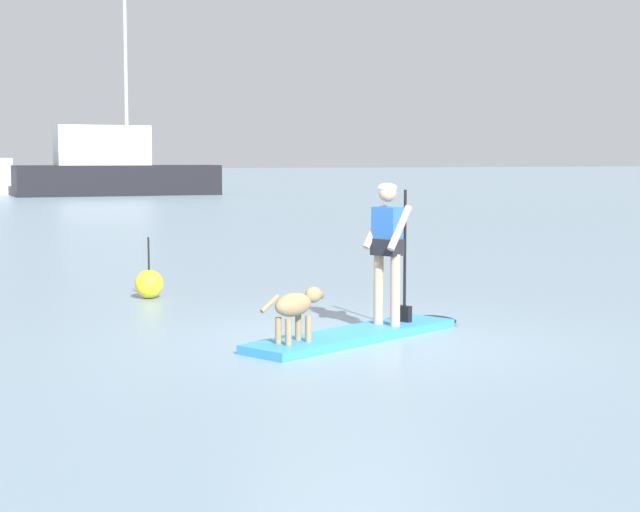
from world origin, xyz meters
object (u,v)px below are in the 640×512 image
Objects in this scene: person_paddler at (388,243)px; dog at (296,306)px; moored_boat_far_port at (113,169)px; marker_buoy at (149,284)px; paddleboard at (366,333)px.

dog is at bearing -155.80° from person_paddler.
marker_buoy is at bearing -101.14° from moored_boat_far_port.
paddleboard is 1.94× the size of person_paddler.
person_paddler is (0.37, 0.17, 1.05)m from paddleboard.
paddleboard is 4.63m from marker_buoy.
marker_buoy is (-0.47, 4.84, -0.28)m from dog.
person_paddler is 4.69m from marker_buoy.
moored_boat_far_port is at bearing 80.49° from dog.
person_paddler reaches higher than marker_buoy.
person_paddler is 48.01m from moored_boat_far_port.
person_paddler is at bearing -65.32° from marker_buoy.
marker_buoy is at bearing 114.68° from person_paddler.
person_paddler is 1.85× the size of marker_buoy.
dog is 0.99× the size of marker_buoy.
moored_boat_far_port is at bearing 82.08° from person_paddler.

